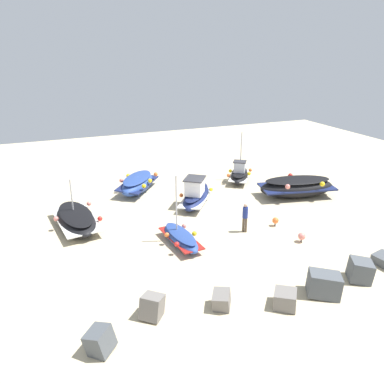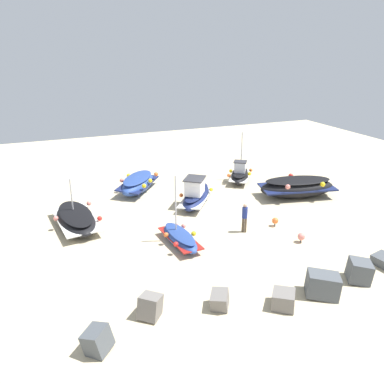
{
  "view_description": "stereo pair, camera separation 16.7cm",
  "coord_description": "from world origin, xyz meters",
  "views": [
    {
      "loc": [
        10.6,
        20.45,
        10.14
      ],
      "look_at": [
        1.27,
        -2.37,
        0.9
      ],
      "focal_mm": 36.74,
      "sensor_mm": 36.0,
      "label": 1
    },
    {
      "loc": [
        10.45,
        20.51,
        10.14
      ],
      "look_at": [
        1.27,
        -2.37,
        0.9
      ],
      "focal_mm": 36.74,
      "sensor_mm": 36.0,
      "label": 2
    }
  ],
  "objects": [
    {
      "name": "fishing_boat_4",
      "position": [
        -4.03,
        -5.44,
        0.56
      ],
      "size": [
        3.09,
        3.63,
        3.87
      ],
      "rotation": [
        0.0,
        0.0,
        0.97
      ],
      "color": "black",
      "rests_on": "ground_plane"
    },
    {
      "name": "fishing_boat_0",
      "position": [
        -6.19,
        -0.96,
        0.73
      ],
      "size": [
        5.71,
        3.25,
        1.46
      ],
      "rotation": [
        0.0,
        0.0,
        6.08
      ],
      "color": "black",
      "rests_on": "ground_plane"
    },
    {
      "name": "fishing_boat_5",
      "position": [
        8.94,
        -1.78,
        0.49
      ],
      "size": [
        2.72,
        5.15,
        2.82
      ],
      "rotation": [
        0.0,
        0.0,
        1.69
      ],
      "color": "black",
      "rests_on": "ground_plane"
    },
    {
      "name": "fishing_boat_2",
      "position": [
        0.98,
        -2.35,
        0.66
      ],
      "size": [
        3.92,
        4.55,
        2.02
      ],
      "rotation": [
        0.0,
        0.0,
        0.93
      ],
      "color": "navy",
      "rests_on": "ground_plane"
    },
    {
      "name": "fishing_boat_3",
      "position": [
        4.0,
        -6.27,
        0.62
      ],
      "size": [
        4.05,
        4.54,
        1.25
      ],
      "rotation": [
        0.0,
        0.0,
        0.92
      ],
      "color": "#2D4C9E",
      "rests_on": "ground_plane"
    },
    {
      "name": "person_walking",
      "position": [
        0.04,
        2.62,
        1.01
      ],
      "size": [
        0.32,
        0.32,
        1.76
      ],
      "rotation": [
        0.0,
        0.0,
        0.67
      ],
      "color": "brown",
      "rests_on": "ground_plane"
    },
    {
      "name": "mooring_buoy_0",
      "position": [
        -2.23,
        4.92,
        0.34
      ],
      "size": [
        0.41,
        0.41,
        0.55
      ],
      "color": "#3F3F42",
      "rests_on": "ground_plane"
    },
    {
      "name": "ground_plane",
      "position": [
        0.0,
        0.0,
        0.0
      ],
      "size": [
        52.25,
        52.25,
        0.0
      ],
      "primitive_type": "plane",
      "color": "beige"
    },
    {
      "name": "breakwater_rocks",
      "position": [
        -0.46,
        8.73,
        0.43
      ],
      "size": [
        19.81,
        2.87,
        1.17
      ],
      "color": "slate",
      "rests_on": "ground_plane"
    },
    {
      "name": "mooring_buoy_1",
      "position": [
        -2.05,
        2.64,
        0.35
      ],
      "size": [
        0.38,
        0.38,
        0.54
      ],
      "color": "#3F3F42",
      "rests_on": "ground_plane"
    },
    {
      "name": "fishing_boat_1",
      "position": [
        4.0,
        2.67,
        0.4
      ],
      "size": [
        1.66,
        3.61,
        3.78
      ],
      "rotation": [
        0.0,
        0.0,
        1.67
      ],
      "color": "#2D4C9E",
      "rests_on": "ground_plane"
    }
  ]
}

